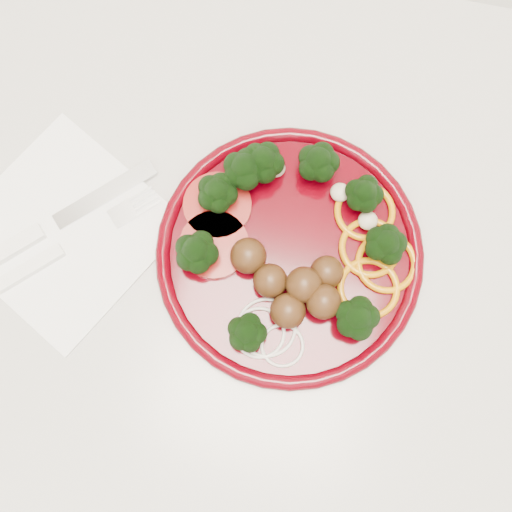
% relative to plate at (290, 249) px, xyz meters
% --- Properties ---
extents(counter, '(2.40, 0.60, 0.90)m').
position_rel_plate_xyz_m(counter, '(0.07, 0.00, -0.47)').
color(counter, silver).
rests_on(counter, ground).
extents(plate, '(0.25, 0.25, 0.05)m').
position_rel_plate_xyz_m(plate, '(0.00, 0.00, 0.00)').
color(plate, '#480008').
rests_on(plate, counter).
extents(napkin, '(0.23, 0.23, 0.00)m').
position_rel_plate_xyz_m(napkin, '(-0.21, -0.02, -0.01)').
color(napkin, white).
rests_on(napkin, counter).
extents(knife, '(0.15, 0.15, 0.01)m').
position_rel_plate_xyz_m(knife, '(-0.24, -0.03, -0.01)').
color(knife, silver).
rests_on(knife, napkin).
extents(fork, '(0.14, 0.13, 0.01)m').
position_rel_plate_xyz_m(fork, '(-0.22, -0.05, -0.01)').
color(fork, white).
rests_on(fork, napkin).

